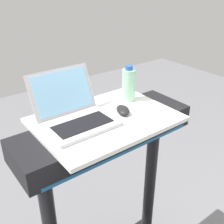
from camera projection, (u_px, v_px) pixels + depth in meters
The scene contains 4 objects.
desk_board at pixel (106, 119), 1.30m from camera, with size 0.64×0.47×0.02m, color white.
laptop at pixel (75, 113), 1.24m from camera, with size 0.31×0.31×0.22m.
computer_mouse at pixel (123, 110), 1.33m from camera, with size 0.06×0.10×0.03m, color black.
water_bottle at pixel (129, 85), 1.43m from camera, with size 0.07×0.07×0.19m.
Camera 1 is at (-0.67, -0.23, 1.80)m, focal length 44.30 mm.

